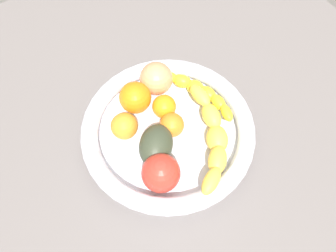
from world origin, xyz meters
TOP-DOWN VIEW (x-y plane):
  - kitchen_counter at (0.00, 0.00)cm, footprint 120.00×120.00cm
  - fruit_bowl at (0.00, 0.00)cm, footprint 35.35×35.35cm
  - banana_draped_left at (-5.91, 6.95)cm, footprint 14.49×21.71cm
  - banana_draped_right at (-9.69, -4.89)cm, footprint 11.89×20.38cm
  - orange_front at (-2.02, -4.52)cm, footprint 5.03×5.03cm
  - orange_mid_left at (-0.95, -0.22)cm, footprint 5.03×5.03cm
  - orange_mid_right at (7.26, -4.92)cm, footprint 5.51×5.51cm
  - orange_rear at (2.10, -9.24)cm, footprint 6.76×6.76cm
  - tomato_red at (6.70, 7.83)cm, footprint 7.32×7.32cm
  - avocado_dark at (4.23, 2.20)cm, footprint 10.88×10.85cm
  - peach_blush at (-4.13, -10.87)cm, footprint 7.18×7.18cm

SIDE VIEW (x-z plane):
  - kitchen_counter at x=0.00cm, z-range 0.00..3.00cm
  - fruit_bowl at x=0.00cm, z-range 3.10..9.04cm
  - banana_draped_right at x=-9.69cm, z-range 5.71..10.07cm
  - orange_front at x=-2.02cm, z-range 5.47..10.50cm
  - orange_mid_left at x=-0.95cm, z-range 5.47..10.51cm
  - orange_mid_right at x=7.26cm, z-range 5.47..10.98cm
  - avocado_dark at x=4.23cm, z-range 5.47..11.35cm
  - banana_draped_left at x=-5.91cm, z-range 5.81..11.24cm
  - orange_rear at x=2.10cm, z-range 5.47..12.23cm
  - peach_blush at x=-4.13cm, z-range 5.47..12.65cm
  - tomato_red at x=6.70cm, z-range 5.47..12.80cm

